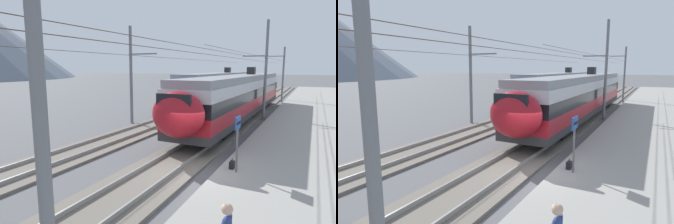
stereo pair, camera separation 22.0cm
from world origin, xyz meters
TOP-DOWN VIEW (x-y plane):
  - ground_plane at (0.00, 0.00)m, footprint 400.00×400.00m
  - platform_slab at (0.00, -4.60)m, footprint 120.00×7.22m
  - track_near at (0.00, 1.30)m, footprint 120.00×3.00m
  - track_far at (0.00, 6.51)m, footprint 120.00×3.00m
  - train_near_platform at (13.48, 1.30)m, footprint 26.18×2.91m
  - train_far_track at (23.91, 6.51)m, footprint 24.33×2.99m
  - catenary_mast_west at (-7.74, -0.38)m, footprint 49.59×2.13m
  - catenary_mast_mid at (14.61, -0.39)m, footprint 49.59×2.13m
  - catenary_mast_east at (29.30, -0.37)m, footprint 49.59×2.13m
  - catenary_mast_far_side at (8.02, 8.56)m, footprint 49.59×2.53m
  - platform_sign at (0.20, -1.76)m, footprint 0.70×0.08m
  - handbag_near_sign at (0.54, -1.50)m, footprint 0.32×0.18m

SIDE VIEW (x-z plane):
  - ground_plane at x=0.00m, z-range 0.00..0.00m
  - track_near at x=0.00m, z-range -0.07..0.21m
  - track_far at x=0.00m, z-range -0.07..0.21m
  - platform_slab at x=0.00m, z-range 0.00..0.29m
  - handbag_near_sign at x=0.54m, z-range 0.23..0.67m
  - platform_sign at x=0.20m, z-range 0.82..3.10m
  - train_far_track at x=23.91m, z-range 0.09..4.36m
  - train_near_platform at x=13.48m, z-range 0.09..4.36m
  - catenary_mast_east at x=29.30m, z-range 0.24..7.44m
  - catenary_mast_far_side at x=8.02m, z-range 0.17..7.86m
  - catenary_mast_west at x=-7.74m, z-range 0.18..7.88m
  - catenary_mast_mid at x=14.61m, z-range 0.10..8.53m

